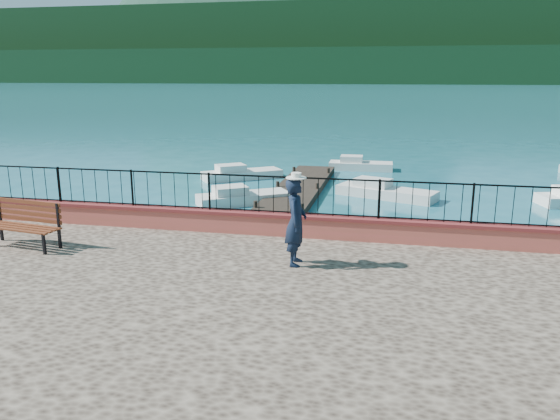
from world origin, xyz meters
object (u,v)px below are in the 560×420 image
at_px(person, 296,222).
at_px(boat_3, 242,171).
at_px(boat_1, 386,189).
at_px(park_bench, 23,234).
at_px(boat_0, 244,194).
at_px(boat_4, 361,163).

distance_m(person, boat_3, 16.56).
bearing_deg(person, boat_1, -10.29).
distance_m(park_bench, person, 6.70).
bearing_deg(boat_3, boat_1, -56.73).
xyz_separation_m(park_bench, boat_3, (1.03, 15.61, -1.12)).
bearing_deg(boat_1, boat_3, 179.84).
distance_m(person, boat_1, 12.80).
xyz_separation_m(park_bench, boat_1, (8.40, 12.70, -1.12)).
height_order(boat_0, boat_1, same).
bearing_deg(person, boat_4, -2.93).
height_order(person, boat_3, person).
bearing_deg(person, park_bench, 88.73).
bearing_deg(park_bench, boat_1, 64.70).
relative_size(park_bench, person, 1.07).
height_order(boat_1, boat_3, same).
bearing_deg(boat_4, boat_3, -146.55).
relative_size(boat_0, boat_4, 1.09).
relative_size(person, boat_0, 0.50).
bearing_deg(person, boat_0, 19.32).
xyz_separation_m(person, boat_0, (-4.08, 10.19, -1.76)).
bearing_deg(boat_4, boat_1, -78.73).
distance_m(boat_1, boat_3, 7.92).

